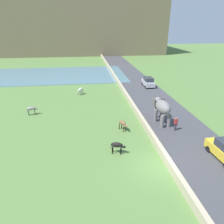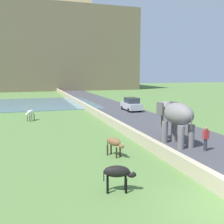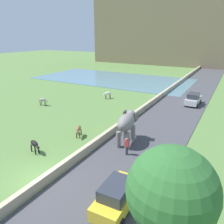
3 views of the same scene
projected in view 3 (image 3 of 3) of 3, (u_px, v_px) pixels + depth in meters
ground_plane at (36, 177)px, 16.05m from camera, size 220.00×220.00×0.00m
road_surface at (175, 111)px, 30.18m from camera, size 7.00×120.00×0.06m
barrier_wall at (144, 108)px, 30.18m from camera, size 0.40×110.00×0.77m
lake at (112, 79)px, 52.40m from camera, size 36.00×18.00×0.08m
hill_distant at (189, 29)px, 79.96m from camera, size 64.00×28.00×24.01m
elephant at (127, 124)px, 20.44m from camera, size 1.72×3.55×2.99m
person_beside_elephant at (127, 146)px, 18.73m from camera, size 0.36×0.22×1.63m
car_silver at (193, 99)px, 32.47m from camera, size 1.87×4.04×1.80m
car_yellow at (117, 195)px, 12.92m from camera, size 1.92×4.07×1.80m
cow_grey at (43, 100)px, 32.19m from camera, size 1.42×0.65×1.15m
cow_white at (107, 94)px, 35.73m from camera, size 1.06×1.33×1.15m
cow_black at (35, 144)px, 19.12m from camera, size 1.42×0.74×1.15m
cow_brown at (79, 129)px, 22.19m from camera, size 0.93×1.39×1.15m
tree_near at (172, 191)px, 7.97m from camera, size 3.38×3.38×6.14m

